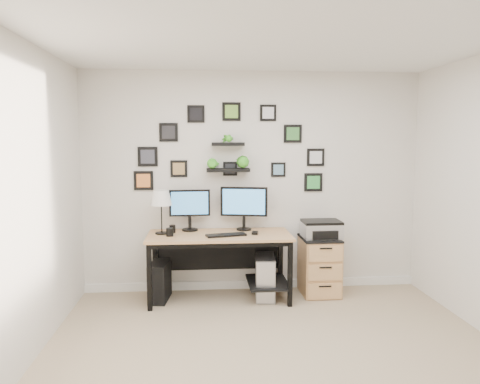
{
  "coord_description": "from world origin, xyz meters",
  "views": [
    {
      "loc": [
        -0.62,
        -3.51,
        1.81
      ],
      "look_at": [
        -0.17,
        1.83,
        1.2
      ],
      "focal_mm": 35.0,
      "sensor_mm": 36.0,
      "label": 1
    }
  ],
  "objects": [
    {
      "name": "pc_tower_grey",
      "position": [
        0.1,
        1.64,
        0.24
      ],
      "size": [
        0.26,
        0.51,
        0.48
      ],
      "color": "gray",
      "rests_on": "ground"
    },
    {
      "name": "printer",
      "position": [
        0.77,
        1.72,
        0.77
      ],
      "size": [
        0.44,
        0.36,
        0.2
      ],
      "color": "silver",
      "rests_on": "file_cabinet"
    },
    {
      "name": "file_cabinet",
      "position": [
        0.76,
        1.72,
        0.34
      ],
      "size": [
        0.43,
        0.53,
        0.67
      ],
      "color": "tan",
      "rests_on": "ground"
    },
    {
      "name": "pc_tower_black",
      "position": [
        -1.09,
        1.66,
        0.22
      ],
      "size": [
        0.24,
        0.45,
        0.43
      ],
      "primitive_type": "cube",
      "rotation": [
        0.0,
        0.0,
        -0.12
      ],
      "color": "black",
      "rests_on": "ground"
    },
    {
      "name": "mug",
      "position": [
        -0.96,
        1.56,
        0.79
      ],
      "size": [
        0.08,
        0.08,
        0.09
      ],
      "primitive_type": "cylinder",
      "color": "black",
      "rests_on": "desk"
    },
    {
      "name": "monitor_left",
      "position": [
        -0.75,
        1.85,
        1.03
      ],
      "size": [
        0.47,
        0.19,
        0.48
      ],
      "color": "black",
      "rests_on": "desk"
    },
    {
      "name": "desk",
      "position": [
        -0.38,
        1.67,
        0.63
      ],
      "size": [
        1.6,
        0.7,
        0.75
      ],
      "color": "tan",
      "rests_on": "ground"
    },
    {
      "name": "wall_decor",
      "position": [
        -0.29,
        1.93,
        1.66
      ],
      "size": [
        2.26,
        0.18,
        1.05
      ],
      "color": "black",
      "rests_on": "ground"
    },
    {
      "name": "keyboard",
      "position": [
        -0.35,
        1.52,
        0.76
      ],
      "size": [
        0.46,
        0.23,
        0.02
      ],
      "primitive_type": "cube",
      "rotation": [
        0.0,
        0.0,
        0.22
      ],
      "color": "black",
      "rests_on": "desk"
    },
    {
      "name": "room",
      "position": [
        0.0,
        1.98,
        0.05
      ],
      "size": [
        4.0,
        4.0,
        4.0
      ],
      "color": "tan",
      "rests_on": "ground"
    },
    {
      "name": "pen_cup",
      "position": [
        -0.94,
        1.74,
        0.79
      ],
      "size": [
        0.07,
        0.07,
        0.09
      ],
      "primitive_type": "cylinder",
      "color": "black",
      "rests_on": "desk"
    },
    {
      "name": "mouse",
      "position": [
        -0.02,
        1.59,
        0.77
      ],
      "size": [
        0.09,
        0.11,
        0.03
      ],
      "primitive_type": "cube",
      "rotation": [
        0.0,
        0.0,
        -0.22
      ],
      "color": "black",
      "rests_on": "desk"
    },
    {
      "name": "monitor_right",
      "position": [
        -0.12,
        1.84,
        1.05
      ],
      "size": [
        0.54,
        0.21,
        0.51
      ],
      "color": "black",
      "rests_on": "desk"
    },
    {
      "name": "table_lamp",
      "position": [
        -1.06,
        1.71,
        1.14
      ],
      "size": [
        0.24,
        0.24,
        0.49
      ],
      "color": "black",
      "rests_on": "desk"
    }
  ]
}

